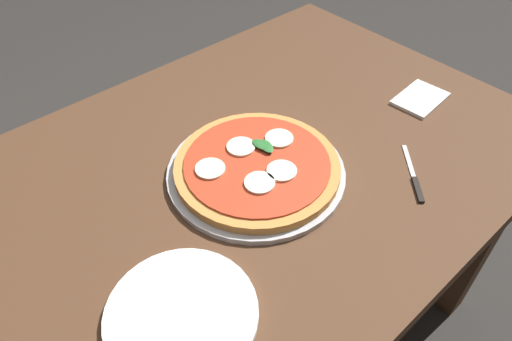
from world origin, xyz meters
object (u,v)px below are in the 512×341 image
(pizza, at_px, (257,166))
(plate_white, at_px, (182,314))
(dining_table, at_px, (225,212))
(knife, at_px, (415,180))
(serving_tray, at_px, (256,172))
(napkin, at_px, (420,99))

(pizza, relative_size, plate_white, 1.39)
(pizza, height_order, plate_white, pizza)
(dining_table, relative_size, plate_white, 5.97)
(plate_white, height_order, knife, plate_white)
(serving_tray, height_order, napkin, serving_tray)
(dining_table, bearing_deg, plate_white, -140.69)
(serving_tray, distance_m, pizza, 0.02)
(dining_table, xyz_separation_m, pizza, (0.06, -0.04, 0.12))
(serving_tray, distance_m, plate_white, 0.33)
(plate_white, bearing_deg, dining_table, 39.31)
(plate_white, distance_m, napkin, 0.76)
(serving_tray, height_order, knife, serving_tray)
(knife, bearing_deg, pizza, 135.00)
(serving_tray, xyz_separation_m, plate_white, (-0.29, -0.16, 0.00))
(serving_tray, relative_size, plate_white, 1.51)
(serving_tray, bearing_deg, dining_table, 148.62)
(serving_tray, distance_m, knife, 0.31)
(pizza, bearing_deg, dining_table, 147.68)
(pizza, distance_m, knife, 0.31)
(napkin, distance_m, knife, 0.28)
(serving_tray, bearing_deg, pizza, -64.73)
(napkin, bearing_deg, plate_white, -173.69)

